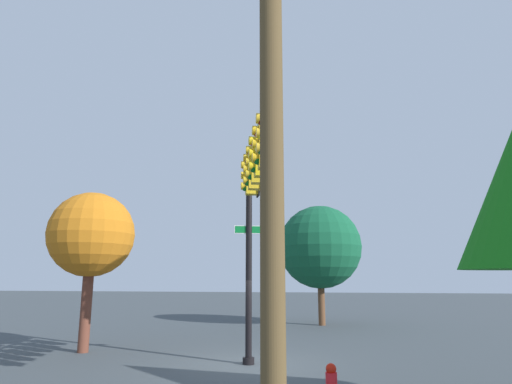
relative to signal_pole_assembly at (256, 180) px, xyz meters
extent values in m
plane|color=#3E4549|center=(-2.17, -0.57, -5.25)|extent=(120.00, 120.00, 0.00)
cylinder|color=black|center=(-2.17, -0.57, -1.80)|extent=(0.20, 0.20, 6.90)
cylinder|color=black|center=(-2.17, -0.57, -5.15)|extent=(0.36, 0.36, 0.20)
cylinder|color=black|center=(0.34, 0.12, 1.15)|extent=(5.05, 1.53, 0.14)
cylinder|color=black|center=(-1.04, -0.26, 0.65)|extent=(2.31, 0.71, 1.07)
cube|color=yellow|center=(-1.40, -0.36, 0.40)|extent=(0.41, 0.44, 1.10)
cube|color=black|center=(-1.46, -0.17, 0.40)|extent=(0.43, 0.17, 1.22)
sphere|color=maroon|center=(-1.34, -0.55, 0.74)|extent=(0.22, 0.22, 0.22)
cylinder|color=yellow|center=(-1.32, -0.61, 0.79)|extent=(0.26, 0.20, 0.23)
sphere|color=#FFFC14|center=(-1.34, -0.55, 0.40)|extent=(0.22, 0.22, 0.22)
cylinder|color=yellow|center=(-1.32, -0.61, 0.45)|extent=(0.26, 0.20, 0.23)
sphere|color=#0B621E|center=(-1.34, -0.55, 0.06)|extent=(0.22, 0.22, 0.22)
cylinder|color=yellow|center=(-1.32, -0.61, 0.11)|extent=(0.26, 0.20, 0.23)
cube|color=yellow|center=(-0.63, -0.14, 0.40)|extent=(0.40, 0.43, 1.10)
cube|color=black|center=(-0.68, 0.05, 0.40)|extent=(0.43, 0.16, 1.22)
sphere|color=maroon|center=(-0.57, -0.34, 0.74)|extent=(0.22, 0.22, 0.22)
cylinder|color=yellow|center=(-0.56, -0.40, 0.79)|extent=(0.26, 0.20, 0.23)
sphere|color=#FFFC14|center=(-0.57, -0.34, 0.40)|extent=(0.22, 0.22, 0.22)
cylinder|color=yellow|center=(-0.56, -0.40, 0.45)|extent=(0.26, 0.20, 0.23)
sphere|color=#0B621E|center=(-0.57, -0.34, 0.06)|extent=(0.22, 0.22, 0.22)
cylinder|color=yellow|center=(-0.56, -0.40, 0.11)|extent=(0.26, 0.20, 0.23)
cube|color=yellow|center=(0.14, 0.07, 0.40)|extent=(0.39, 0.42, 1.10)
cube|color=black|center=(0.10, 0.26, 0.40)|extent=(0.44, 0.14, 1.22)
sphere|color=maroon|center=(0.19, -0.13, 0.74)|extent=(0.22, 0.22, 0.22)
cylinder|color=yellow|center=(0.20, -0.18, 0.79)|extent=(0.26, 0.19, 0.23)
sphere|color=#FFFC14|center=(0.19, -0.13, 0.40)|extent=(0.22, 0.22, 0.22)
cylinder|color=yellow|center=(0.20, -0.18, 0.45)|extent=(0.26, 0.19, 0.23)
sphere|color=#0B621E|center=(0.19, -0.13, 0.06)|extent=(0.22, 0.22, 0.22)
cylinder|color=yellow|center=(0.20, -0.18, 0.11)|extent=(0.26, 0.19, 0.23)
cube|color=yellow|center=(0.91, 0.28, 0.40)|extent=(0.41, 0.44, 1.10)
cube|color=black|center=(0.85, 0.47, 0.40)|extent=(0.43, 0.17, 1.22)
sphere|color=maroon|center=(0.97, 0.09, 0.74)|extent=(0.22, 0.22, 0.22)
cylinder|color=yellow|center=(0.99, 0.04, 0.79)|extent=(0.26, 0.20, 0.23)
sphere|color=#FFFC14|center=(0.97, 0.09, 0.40)|extent=(0.22, 0.22, 0.22)
cylinder|color=yellow|center=(0.99, 0.04, 0.45)|extent=(0.26, 0.20, 0.23)
sphere|color=#0B621E|center=(0.97, 0.09, 0.06)|extent=(0.22, 0.22, 0.22)
cylinder|color=yellow|center=(0.99, 0.04, 0.11)|extent=(0.26, 0.20, 0.23)
cube|color=yellow|center=(1.68, 0.50, 0.40)|extent=(0.40, 0.43, 1.10)
cube|color=black|center=(1.63, 0.69, 0.40)|extent=(0.43, 0.16, 1.22)
sphere|color=maroon|center=(1.74, 0.30, 0.74)|extent=(0.22, 0.22, 0.22)
cylinder|color=yellow|center=(1.75, 0.25, 0.79)|extent=(0.26, 0.20, 0.23)
sphere|color=#FFFC14|center=(1.74, 0.30, 0.40)|extent=(0.22, 0.22, 0.22)
cylinder|color=yellow|center=(1.75, 0.25, 0.45)|extent=(0.26, 0.20, 0.23)
sphere|color=#0B621E|center=(1.74, 0.30, 0.06)|extent=(0.22, 0.22, 0.22)
cylinder|color=yellow|center=(1.75, 0.25, 0.11)|extent=(0.26, 0.20, 0.23)
cube|color=yellow|center=(2.45, 0.71, 0.40)|extent=(0.40, 0.43, 1.10)
cube|color=black|center=(2.40, 0.90, 0.40)|extent=(0.44, 0.15, 1.22)
sphere|color=maroon|center=(2.51, 0.52, 0.74)|extent=(0.22, 0.22, 0.22)
cylinder|color=yellow|center=(2.52, 0.46, 0.79)|extent=(0.26, 0.19, 0.23)
sphere|color=#FFFC14|center=(2.51, 0.52, 0.40)|extent=(0.22, 0.22, 0.22)
cylinder|color=yellow|center=(2.52, 0.46, 0.45)|extent=(0.26, 0.19, 0.23)
sphere|color=#0B621E|center=(2.51, 0.52, 0.06)|extent=(0.22, 0.22, 0.22)
cylinder|color=yellow|center=(2.52, 0.46, 0.11)|extent=(0.26, 0.19, 0.23)
cube|color=white|center=(0.59, 0.19, 1.45)|extent=(0.91, 0.27, 0.26)
cube|color=#1F7C26|center=(0.59, 0.19, 1.45)|extent=(0.88, 0.27, 0.22)
cube|color=white|center=(-2.17, -0.57, -1.15)|extent=(0.27, 0.91, 0.26)
cube|color=#0D702E|center=(-2.17, -0.57, -1.15)|extent=(0.27, 0.88, 0.22)
cylinder|color=brown|center=(6.05, 1.14, -1.13)|extent=(0.31, 0.31, 8.23)
sphere|color=red|center=(1.72, 1.86, -4.53)|extent=(0.22, 0.22, 0.22)
cylinder|color=brown|center=(-3.28, -6.67, -3.83)|extent=(0.38, 0.38, 2.83)
sphere|color=#C36C17|center=(-3.28, -6.67, -1.10)|extent=(3.11, 3.11, 3.11)
cylinder|color=brown|center=(-13.12, 1.62, -4.10)|extent=(0.37, 0.37, 2.30)
sphere|color=#135232|center=(-13.12, 1.62, -0.98)|extent=(4.64, 4.64, 4.64)
camera|label=1|loc=(11.29, 1.74, -2.63)|focal=29.80mm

